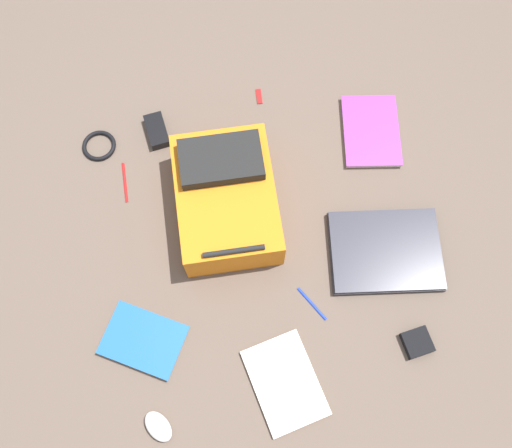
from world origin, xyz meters
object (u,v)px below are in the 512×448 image
computer_mouse (158,427)px  cable_coil (99,146)px  pen_black (125,182)px  usb_stick (259,96)px  book_comic (285,383)px  book_blue (144,340)px  backpack (226,197)px  earbud_pouch (417,342)px  power_brick (157,131)px  book_manual (371,131)px  pen_blue (312,304)px  laptop (385,251)px

computer_mouse → cable_coil: computer_mouse is taller
pen_black → usb_stick: 0.56m
book_comic → book_blue: bearing=-33.7°
cable_coil → pen_black: (-0.05, 0.16, -0.00)m
pen_black → backpack: bearing=148.3°
book_comic → earbud_pouch: size_ratio=3.44×
book_comic → computer_mouse: size_ratio=2.82×
power_brick → earbud_pouch: 1.10m
backpack → book_blue: 0.51m
pen_black → earbud_pouch: (-0.72, 0.79, 0.01)m
book_manual → backpack: bearing=11.8°
cable_coil → book_manual: bearing=165.8°
cable_coil → pen_blue: (-0.51, 0.74, -0.00)m
laptop → book_manual: (-0.12, -0.42, -0.01)m
pen_blue → power_brick: bearing=-66.8°
book_manual → book_comic: book_manual is taller
book_blue → earbud_pouch: 0.83m
power_brick → backpack: bearing=114.4°
book_manual → cable_coil: size_ratio=2.74×
book_comic → cable_coil: bearing=-69.0°
usb_stick → book_comic: bearing=76.9°
book_comic → power_brick: power_brick is taller
pen_black → usb_stick: (-0.53, -0.18, -0.00)m
book_comic → usb_stick: 0.99m
backpack → book_manual: size_ratio=1.49×
computer_mouse → power_brick: (-0.23, -0.93, 0.00)m
laptop → book_blue: laptop is taller
laptop → usb_stick: (0.21, -0.67, -0.01)m
laptop → pen_blue: (0.28, 0.09, -0.01)m
book_manual → pen_blue: bearing=52.2°
backpack → laptop: 0.54m
book_comic → usb_stick: size_ratio=4.68×
computer_mouse → usb_stick: bearing=-147.0°
pen_black → cable_coil: bearing=-71.7°
pen_black → earbud_pouch: earbud_pouch is taller
book_manual → pen_black: book_manual is taller
pen_black → usb_stick: size_ratio=2.42×
computer_mouse → pen_black: 0.79m
power_brick → usb_stick: (-0.38, -0.03, -0.01)m
earbud_pouch → usb_stick: earbud_pouch is taller
book_blue → power_brick: power_brick is taller
book_blue → power_brick: 0.71m
backpack → book_comic: (-0.00, 0.59, -0.08)m
cable_coil → pen_black: cable_coil is taller
book_blue → backpack: bearing=-136.7°
laptop → usb_stick: size_ratio=6.90×
book_blue → computer_mouse: computer_mouse is taller
book_manual → earbud_pouch: bearing=79.6°
book_blue → earbud_pouch: bearing=162.0°
pen_black → earbud_pouch: 1.07m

